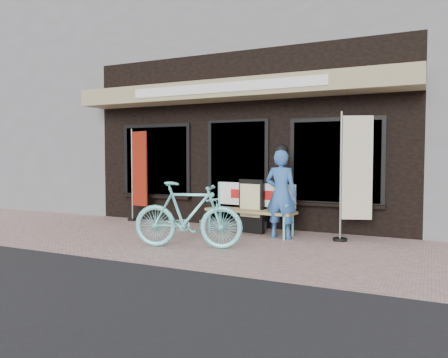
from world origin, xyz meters
The scene contains 9 objects.
ground centered at (0.00, 0.00, 0.00)m, with size 70.00×70.00×0.00m, color #C09A93.
storefront centered at (0.00, 4.96, 2.99)m, with size 7.00×6.77×6.00m.
neighbor_left_near centered at (-8.50, 5.50, 3.20)m, with size 10.00×7.00×6.40m, color slate.
bench centered at (0.58, 1.34, 0.55)m, with size 1.78×0.62×0.94m.
person centered at (1.22, 1.10, 0.82)m, with size 0.59×0.40×1.67m.
bicycle centered at (0.15, -0.31, 0.53)m, with size 0.49×1.75×1.05m, color #71DED9.
nobori_red centered at (-2.27, 1.66, 1.06)m, with size 0.61×0.27×2.06m.
nobori_cream centered at (2.43, 1.38, 1.14)m, with size 0.65×0.34×2.21m.
menu_stand centered at (0.55, 1.37, 0.52)m, with size 0.52×0.19×1.02m.
Camera 1 is at (3.61, -6.25, 1.45)m, focal length 35.00 mm.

